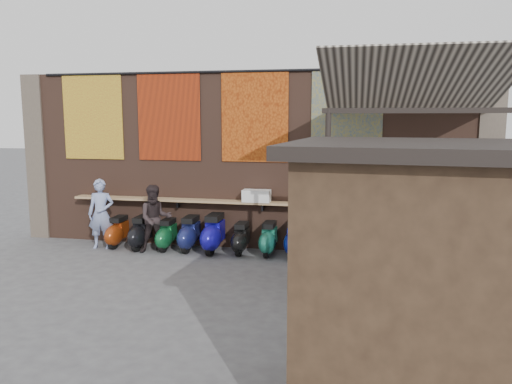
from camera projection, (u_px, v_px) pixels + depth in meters
The scene contains 33 objects.
ground at pixel (211, 283), 9.08m from camera, with size 70.00×70.00×0.00m, color #474749.
brick_wall at pixel (244, 161), 11.40m from camera, with size 10.00×0.40×4.00m, color brown.
pier_left at pixel (41, 157), 12.43m from camera, with size 0.50×0.50×4.00m, color #4C4238.
pier_right at pixel (487, 165), 10.37m from camera, with size 0.50×0.50×4.00m, color #4C4238.
eating_counter at pixel (240, 202), 11.17m from camera, with size 8.00×0.32×0.05m, color #9E7A51.
shelf_box at pixel (257, 196), 11.05m from camera, with size 0.61×0.30×0.27m, color white.
tapestry_redgold at pixel (93, 117), 11.76m from camera, with size 1.50×0.02×2.00m, color #933915.
tapestry_sun at pixel (169, 117), 11.38m from camera, with size 1.50×0.02×2.00m, color red.
tapestry_orange at pixel (255, 117), 10.98m from camera, with size 1.50×0.02×2.00m, color #B35116.
tapestry_multi at pixel (347, 116), 10.58m from camera, with size 1.50×0.02×2.00m, color navy.
hang_rail at pixel (241, 71), 10.89m from camera, with size 0.06×0.06×9.50m, color black.
scooter_stool_0 at pixel (118, 232), 11.56m from camera, with size 0.33×0.74×0.70m, color maroon, non-canonical shape.
scooter_stool_1 at pixel (141, 233), 11.37m from camera, with size 0.35×0.78×0.74m, color black, non-canonical shape.
scooter_stool_2 at pixel (167, 235), 11.30m from camera, with size 0.33×0.73×0.69m, color #105329, non-canonical shape.
scooter_stool_3 at pixel (190, 234), 11.22m from camera, with size 0.36×0.81×0.77m, color #161C4E, non-canonical shape.
scooter_stool_4 at pixel (214, 234), 11.06m from camera, with size 0.40×0.89×0.85m, color #120C8B, non-canonical shape.
scooter_stool_5 at pixel (241, 239), 10.97m from camera, with size 0.32×0.72×0.68m, color black, non-canonical shape.
scooter_stool_6 at pixel (269, 239), 10.87m from camera, with size 0.34×0.75×0.72m, color #18634E, non-canonical shape.
scooter_stool_7 at pixel (295, 239), 10.70m from camera, with size 0.37×0.83×0.79m, color navy, non-canonical shape.
scooter_stool_8 at pixel (325, 241), 10.62m from camera, with size 0.35×0.79×0.75m, color #B30D23, non-canonical shape.
diner_left at pixel (101, 214), 11.40m from camera, with size 0.58×0.38×1.60m, color #8493C0.
diner_right at pixel (155, 219), 11.07m from camera, with size 0.73×0.57×1.51m, color black.
shopper_navy at pixel (336, 246), 8.25m from camera, with size 1.01×0.42×1.73m, color #1B1734.
shopper_grey at pixel (501, 261), 7.32m from camera, with size 1.16×0.67×1.79m, color #535458.
shopper_tan at pixel (347, 234), 8.95m from camera, with size 0.89×0.58×1.81m, color #856155.
market_stall at pixel (435, 295), 4.69m from camera, with size 2.43×1.82×2.64m, color black.
stall_roof at pixel (443, 149), 4.49m from camera, with size 2.73×2.10×0.12m, color black.
stall_sign at pixel (433, 215), 5.50m from camera, with size 1.20×0.04×0.50m, color gold.
stall_shelf at pixel (428, 297), 5.64m from camera, with size 2.02×0.10×0.06m, color #473321.
awning_canvas at pixel (415, 85), 8.73m from camera, with size 3.20×3.40×0.03m, color beige.
awning_ledger at pixel (407, 70), 10.21m from camera, with size 3.30×0.08×0.12m, color #33261C.
awning_header at pixel (424, 110), 7.35m from camera, with size 3.00×0.08×0.08m, color black.
awning_post_left at pixel (326, 209), 7.85m from camera, with size 0.09×0.09×3.10m, color black.
Camera 1 is at (2.56, -8.39, 2.97)m, focal length 35.00 mm.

